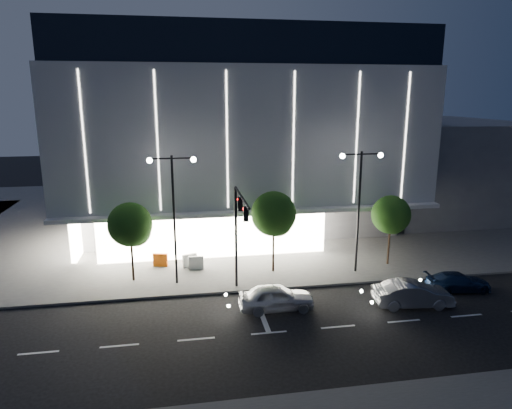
{
  "coord_description": "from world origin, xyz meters",
  "views": [
    {
      "loc": [
        -2.53,
        -23.88,
        12.82
      ],
      "look_at": [
        2.9,
        8.04,
        5.0
      ],
      "focal_mm": 32.0,
      "sensor_mm": 36.0,
      "label": 1
    }
  ],
  "objects_px": {
    "traffic_mast": "(239,223)",
    "barrier_b": "(190,260)",
    "tree_mid": "(274,216)",
    "barrier_d": "(196,263)",
    "street_lamp_west": "(173,201)",
    "barrier_c": "(160,260)",
    "tree_right": "(391,217)",
    "car_second": "(413,294)",
    "street_lamp_east": "(360,194)",
    "car_lead": "(276,297)",
    "tree_left": "(131,227)",
    "car_third": "(458,282)"
  },
  "relations": [
    {
      "from": "traffic_mast",
      "to": "barrier_c",
      "type": "relative_size",
      "value": 6.43
    },
    {
      "from": "car_second",
      "to": "barrier_c",
      "type": "bearing_deg",
      "value": 65.75
    },
    {
      "from": "tree_right",
      "to": "barrier_d",
      "type": "distance_m",
      "value": 15.01
    },
    {
      "from": "street_lamp_west",
      "to": "car_third",
      "type": "relative_size",
      "value": 2.1
    },
    {
      "from": "barrier_b",
      "to": "barrier_d",
      "type": "distance_m",
      "value": 0.74
    },
    {
      "from": "street_lamp_east",
      "to": "car_lead",
      "type": "bearing_deg",
      "value": -145.64
    },
    {
      "from": "car_third",
      "to": "barrier_c",
      "type": "xyz_separation_m",
      "value": [
        -19.8,
        7.51,
        0.03
      ]
    },
    {
      "from": "tree_right",
      "to": "barrier_c",
      "type": "xyz_separation_m",
      "value": [
        -17.25,
        2.37,
        -3.23
      ]
    },
    {
      "from": "barrier_c",
      "to": "barrier_d",
      "type": "relative_size",
      "value": 1.0
    },
    {
      "from": "street_lamp_west",
      "to": "street_lamp_east",
      "type": "xyz_separation_m",
      "value": [
        13.0,
        0.0,
        0.0
      ]
    },
    {
      "from": "street_lamp_east",
      "to": "barrier_c",
      "type": "bearing_deg",
      "value": 166.61
    },
    {
      "from": "street_lamp_west",
      "to": "car_second",
      "type": "xyz_separation_m",
      "value": [
        14.44,
        -5.74,
        -5.16
      ]
    },
    {
      "from": "tree_mid",
      "to": "barrier_d",
      "type": "xyz_separation_m",
      "value": [
        -5.6,
        1.32,
        -3.68
      ]
    },
    {
      "from": "car_second",
      "to": "barrier_c",
      "type": "xyz_separation_m",
      "value": [
        -15.66,
        9.12,
        -0.14
      ]
    },
    {
      "from": "traffic_mast",
      "to": "barrier_c",
      "type": "height_order",
      "value": "traffic_mast"
    },
    {
      "from": "street_lamp_west",
      "to": "barrier_c",
      "type": "relative_size",
      "value": 8.18
    },
    {
      "from": "traffic_mast",
      "to": "car_second",
      "type": "height_order",
      "value": "traffic_mast"
    },
    {
      "from": "street_lamp_west",
      "to": "tree_mid",
      "type": "relative_size",
      "value": 1.46
    },
    {
      "from": "car_lead",
      "to": "tree_right",
      "type": "bearing_deg",
      "value": -58.85
    },
    {
      "from": "traffic_mast",
      "to": "barrier_d",
      "type": "bearing_deg",
      "value": 117.23
    },
    {
      "from": "car_third",
      "to": "barrier_d",
      "type": "distance_m",
      "value": 18.33
    },
    {
      "from": "tree_left",
      "to": "tree_right",
      "type": "distance_m",
      "value": 19.0
    },
    {
      "from": "tree_right",
      "to": "car_lead",
      "type": "bearing_deg",
      "value": -149.93
    },
    {
      "from": "traffic_mast",
      "to": "barrier_b",
      "type": "xyz_separation_m",
      "value": [
        -3.03,
        5.58,
        -4.38
      ]
    },
    {
      "from": "car_second",
      "to": "street_lamp_east",
      "type": "bearing_deg",
      "value": 20.03
    },
    {
      "from": "street_lamp_west",
      "to": "car_third",
      "type": "height_order",
      "value": "street_lamp_west"
    },
    {
      "from": "tree_right",
      "to": "car_second",
      "type": "distance_m",
      "value": 7.6
    },
    {
      "from": "tree_mid",
      "to": "tree_right",
      "type": "height_order",
      "value": "tree_mid"
    },
    {
      "from": "car_third",
      "to": "tree_mid",
      "type": "bearing_deg",
      "value": 71.08
    },
    {
      "from": "street_lamp_west",
      "to": "tree_right",
      "type": "xyz_separation_m",
      "value": [
        16.03,
        1.02,
        -2.07
      ]
    },
    {
      "from": "street_lamp_east",
      "to": "traffic_mast",
      "type": "bearing_deg",
      "value": -163.52
    },
    {
      "from": "traffic_mast",
      "to": "barrier_c",
      "type": "bearing_deg",
      "value": 130.81
    },
    {
      "from": "tree_mid",
      "to": "barrier_c",
      "type": "bearing_deg",
      "value": 164.0
    },
    {
      "from": "car_second",
      "to": "car_lead",
      "type": "bearing_deg",
      "value": 89.53
    },
    {
      "from": "car_lead",
      "to": "car_second",
      "type": "bearing_deg",
      "value": -95.37
    },
    {
      "from": "street_lamp_west",
      "to": "car_third",
      "type": "xyz_separation_m",
      "value": [
        18.58,
        -4.13,
        -5.34
      ]
    },
    {
      "from": "traffic_mast",
      "to": "barrier_d",
      "type": "distance_m",
      "value": 7.12
    },
    {
      "from": "car_lead",
      "to": "barrier_b",
      "type": "height_order",
      "value": "car_lead"
    },
    {
      "from": "car_lead",
      "to": "tree_left",
      "type": "bearing_deg",
      "value": 58.17
    },
    {
      "from": "car_lead",
      "to": "traffic_mast",
      "type": "bearing_deg",
      "value": 44.37
    },
    {
      "from": "tree_right",
      "to": "barrier_c",
      "type": "bearing_deg",
      "value": 172.19
    },
    {
      "from": "street_lamp_east",
      "to": "tree_right",
      "type": "relative_size",
      "value": 1.63
    },
    {
      "from": "tree_right",
      "to": "barrier_d",
      "type": "height_order",
      "value": "tree_right"
    },
    {
      "from": "car_lead",
      "to": "car_third",
      "type": "height_order",
      "value": "car_lead"
    },
    {
      "from": "barrier_b",
      "to": "car_third",
      "type": "bearing_deg",
      "value": -40.27
    },
    {
      "from": "street_lamp_east",
      "to": "barrier_d",
      "type": "height_order",
      "value": "street_lamp_east"
    },
    {
      "from": "street_lamp_west",
      "to": "barrier_c",
      "type": "distance_m",
      "value": 6.41
    },
    {
      "from": "traffic_mast",
      "to": "barrier_b",
      "type": "relative_size",
      "value": 6.43
    },
    {
      "from": "traffic_mast",
      "to": "car_third",
      "type": "height_order",
      "value": "traffic_mast"
    },
    {
      "from": "tree_right",
      "to": "barrier_d",
      "type": "bearing_deg",
      "value": 174.85
    }
  ]
}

